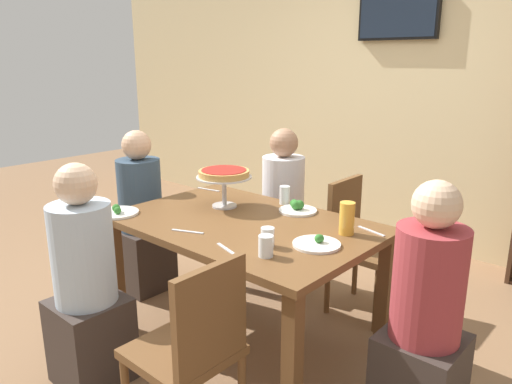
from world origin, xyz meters
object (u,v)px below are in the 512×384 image
diner_head_west (142,223)px  deep_dish_pizza_stand (224,176)px  water_glass_clear_spare (268,237)px  cutlery_fork_far (209,189)px  diner_head_east (424,328)px  salad_plate_spare (117,212)px  chair_far_right (358,240)px  salad_plate_far_diner (317,243)px  cutlery_fork_near (188,231)px  television (398,13)px  water_glass_clear_far (266,246)px  beer_glass_amber_tall (347,218)px  salad_plate_near_diner (297,208)px  diner_near_left (87,293)px  dining_table (244,237)px  chair_near_right (193,346)px  diner_far_left (283,219)px  cutlery_knife_far (371,231)px  water_glass_clear_near (285,195)px  cutlery_knife_near (227,249)px

diner_head_west → deep_dish_pizza_stand: 0.86m
water_glass_clear_spare → cutlery_fork_far: (-0.98, 0.53, -0.04)m
diner_head_east → salad_plate_spare: diner_head_east is taller
chair_far_right → salad_plate_far_diner: 0.87m
cutlery_fork_near → diner_head_east: bearing=-7.1°
television → deep_dish_pizza_stand: television is taller
water_glass_clear_far → cutlery_fork_far: 1.22m
diner_head_east → beer_glass_amber_tall: diner_head_east is taller
salad_plate_spare → water_glass_clear_spare: bearing=11.3°
salad_plate_near_diner → salad_plate_spare: 1.05m
diner_near_left → salad_plate_near_diner: (0.45, 1.13, 0.27)m
dining_table → chair_near_right: (0.40, -0.74, -0.16)m
diner_near_left → salad_plate_far_diner: bearing=-48.2°
diner_far_left → salad_plate_near_diner: diner_far_left is taller
dining_table → water_glass_clear_spare: (0.34, -0.20, 0.14)m
salad_plate_far_diner → cutlery_knife_far: bearing=74.4°
water_glass_clear_near → cutlery_fork_near: bearing=-95.0°
water_glass_clear_far → cutlery_knife_far: bearing=72.1°
diner_head_east → salad_plate_spare: bearing=13.2°
deep_dish_pizza_stand → diner_near_left: bearing=-93.6°
diner_near_left → salad_plate_spare: diner_near_left is taller
salad_plate_far_diner → cutlery_fork_far: 1.21m
salad_plate_spare → television: bearing=80.1°
cutlery_knife_far → beer_glass_amber_tall: bearing=71.2°
salad_plate_spare → cutlery_knife_far: size_ratio=1.34×
deep_dish_pizza_stand → salad_plate_spare: (-0.36, -0.52, -0.18)m
diner_near_left → chair_far_right: bearing=-21.9°
diner_near_left → chair_far_right: diner_near_left is taller
diner_head_east → salad_plate_far_diner: (-0.54, -0.04, 0.26)m
diner_head_east → chair_far_right: (-0.76, 0.76, -0.01)m
cutlery_knife_far → salad_plate_near_diner: bearing=12.5°
water_glass_clear_far → cutlery_fork_near: bearing=-177.1°
beer_glass_amber_tall → water_glass_clear_spare: (-0.19, -0.40, -0.04)m
salad_plate_near_diner → cutlery_knife_far: salad_plate_near_diner is taller
salad_plate_near_diner → water_glass_clear_far: 0.70m
cutlery_fork_far → salad_plate_near_diner: bearing=170.8°
chair_near_right → water_glass_clear_spare: (-0.07, 0.54, 0.30)m
diner_far_left → water_glass_clear_near: size_ratio=10.09×
diner_head_east → cutlery_fork_near: bearing=15.7°
salad_plate_far_diner → beer_glass_amber_tall: bearing=85.1°
diner_head_east → water_glass_clear_far: 0.77m
deep_dish_pizza_stand → water_glass_clear_far: 0.82m
deep_dish_pizza_stand → water_glass_clear_far: bearing=-31.3°
water_glass_clear_near → cutlery_fork_far: bearing=-171.9°
diner_head_east → water_glass_clear_far: (-0.64, -0.30, 0.30)m
chair_near_right → cutlery_knife_near: bearing=25.4°
salad_plate_near_diner → cutlery_knife_near: 0.71m
chair_far_right → salad_plate_spare: chair_far_right is taller
salad_plate_spare → cutlery_fork_far: 0.72m
cutlery_knife_far → diner_head_west: bearing=25.1°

